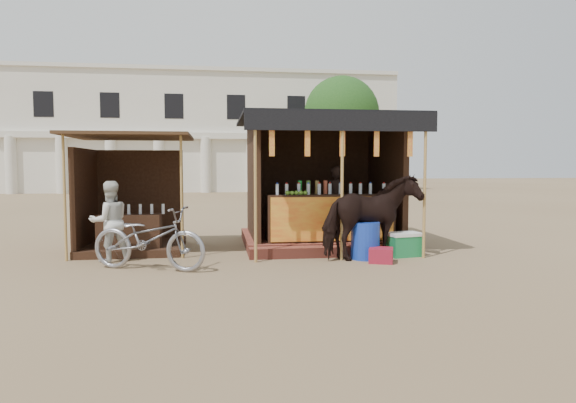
% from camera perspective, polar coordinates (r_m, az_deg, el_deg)
% --- Properties ---
extents(ground, '(120.00, 120.00, 0.00)m').
position_cam_1_polar(ground, '(7.98, 1.60, -8.71)').
color(ground, '#846B4C').
rests_on(ground, ground).
extents(main_stall, '(3.60, 3.61, 2.78)m').
position_cam_1_polar(main_stall, '(11.29, 3.88, 0.27)').
color(main_stall, brown).
rests_on(main_stall, ground).
extents(secondary_stall, '(2.40, 2.40, 2.38)m').
position_cam_1_polar(secondary_stall, '(11.11, -17.62, -0.86)').
color(secondary_stall, '#352013').
rests_on(secondary_stall, ground).
extents(cow, '(2.07, 1.46, 1.59)m').
position_cam_1_polar(cow, '(9.71, 9.22, -1.71)').
color(cow, black).
rests_on(cow, ground).
extents(motorbike, '(2.16, 1.41, 1.07)m').
position_cam_1_polar(motorbike, '(8.94, -15.20, -3.97)').
color(motorbike, gray).
rests_on(motorbike, ground).
extents(bystander, '(0.89, 0.81, 1.48)m').
position_cam_1_polar(bystander, '(9.92, -19.21, -2.10)').
color(bystander, silver).
rests_on(bystander, ground).
extents(blue_barrel, '(0.67, 0.67, 0.70)m').
position_cam_1_polar(blue_barrel, '(9.77, 8.58, -4.32)').
color(blue_barrel, '#1636A8').
rests_on(blue_barrel, ground).
extents(red_crate, '(0.54, 0.53, 0.27)m').
position_cam_1_polar(red_crate, '(9.50, 10.30, -5.90)').
color(red_crate, maroon).
rests_on(red_crate, ground).
extents(cooler, '(0.71, 0.56, 0.46)m').
position_cam_1_polar(cooler, '(10.24, 12.76, -4.65)').
color(cooler, '#1B7D41').
rests_on(cooler, ground).
extents(background_building, '(26.00, 7.45, 8.18)m').
position_cam_1_polar(background_building, '(37.69, -9.04, 7.34)').
color(background_building, silver).
rests_on(background_building, ground).
extents(tree, '(4.50, 4.40, 7.00)m').
position_cam_1_polar(tree, '(30.78, 5.55, 9.35)').
color(tree, '#382314').
rests_on(tree, ground).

